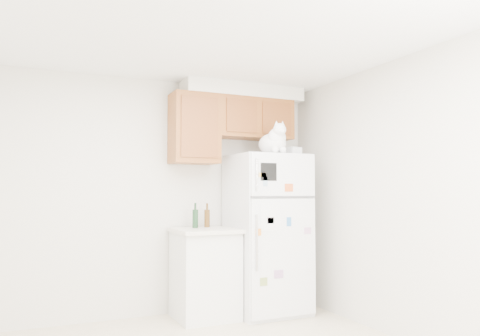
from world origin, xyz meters
TOP-DOWN VIEW (x-y plane):
  - room_shell at (0.12, 0.24)m, footprint 3.84×4.04m
  - refrigerator at (1.26, 1.61)m, footprint 0.76×0.78m
  - base_counter at (0.57, 1.68)m, footprint 0.64×0.64m
  - cat at (1.25, 1.41)m, footprint 0.33×0.48m
  - storage_box_back at (1.37, 1.75)m, footprint 0.22×0.19m
  - storage_box_front at (1.54, 1.51)m, footprint 0.17×0.14m
  - bottle_green at (0.50, 1.78)m, footprint 0.06×0.06m
  - bottle_amber at (0.65, 1.83)m, footprint 0.06×0.06m

SIDE VIEW (x-z plane):
  - base_counter at x=0.57m, z-range 0.00..0.92m
  - refrigerator at x=1.26m, z-range 0.00..1.70m
  - bottle_amber at x=0.65m, z-range 0.92..1.18m
  - bottle_green at x=0.50m, z-range 0.92..1.18m
  - room_shell at x=0.12m, z-range 0.41..2.93m
  - storage_box_front at x=1.54m, z-range 1.70..1.79m
  - storage_box_back at x=1.37m, z-range 1.70..1.80m
  - cat at x=1.25m, z-range 1.66..2.00m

